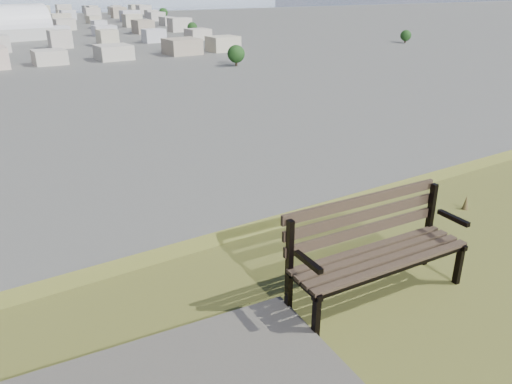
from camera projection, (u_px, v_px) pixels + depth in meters
park_bench at (374, 243)px, 4.31m from camera, size 1.69×0.63×0.87m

